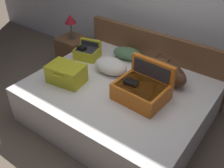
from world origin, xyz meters
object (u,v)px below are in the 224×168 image
object	(u,v)px
pillow_center_head	(111,66)
table_lamp	(70,20)
hard_case_medium	(66,74)
pillow_near_headboard	(127,53)
duffel_bag	(167,71)
nightstand	(73,53)
hard_case_small	(87,52)
hard_case_large	(142,89)
bed	(118,102)

from	to	relation	value
pillow_center_head	table_lamp	distance (m)	1.17
hard_case_medium	pillow_center_head	size ratio (longest dim) A/B	1.03
pillow_near_headboard	pillow_center_head	bearing A→B (deg)	-85.42
duffel_bag	nightstand	distance (m)	1.78
hard_case_small	duffel_bag	world-z (taller)	duffel_bag
hard_case_medium	pillow_center_head	world-z (taller)	hard_case_medium
hard_case_medium	duffel_bag	world-z (taller)	duffel_bag
hard_case_large	hard_case_medium	bearing A→B (deg)	-160.58
duffel_bag	pillow_near_headboard	world-z (taller)	duffel_bag
hard_case_large	hard_case_small	xyz separation A→B (m)	(-1.10, 0.34, -0.04)
hard_case_small	pillow_near_headboard	bearing A→B (deg)	22.06
hard_case_small	hard_case_medium	bearing A→B (deg)	-85.10
table_lamp	hard_case_medium	bearing A→B (deg)	-49.40
nightstand	table_lamp	size ratio (longest dim) A/B	1.35
nightstand	bed	bearing A→B (deg)	-24.14
hard_case_small	pillow_near_headboard	distance (m)	0.56
pillow_center_head	bed	bearing A→B (deg)	-37.34
pillow_near_headboard	nightstand	xyz separation A→B (m)	(-1.04, -0.04, -0.31)
hard_case_medium	nightstand	size ratio (longest dim) A/B	0.89
hard_case_small	pillow_center_head	distance (m)	0.51
hard_case_small	pillow_near_headboard	size ratio (longest dim) A/B	0.88
bed	hard_case_small	bearing A→B (deg)	157.72
hard_case_medium	hard_case_small	xyz separation A→B (m)	(-0.19, 0.61, -0.03)
hard_case_medium	hard_case_small	world-z (taller)	hard_case_small
bed	hard_case_medium	world-z (taller)	hard_case_medium
nightstand	duffel_bag	bearing A→B (deg)	-4.63
hard_case_medium	pillow_near_headboard	distance (m)	0.97
bed	duffel_bag	distance (m)	0.72
hard_case_large	hard_case_small	size ratio (longest dim) A/B	1.54
hard_case_large	hard_case_medium	size ratio (longest dim) A/B	1.21
hard_case_medium	pillow_near_headboard	xyz separation A→B (m)	(0.27, 0.93, -0.04)
hard_case_medium	duffel_bag	size ratio (longest dim) A/B	0.73
bed	pillow_center_head	distance (m)	0.47
hard_case_medium	pillow_center_head	bearing A→B (deg)	50.29
pillow_center_head	nightstand	bearing A→B (deg)	159.56
hard_case_small	table_lamp	world-z (taller)	table_lamp
duffel_bag	pillow_near_headboard	size ratio (longest dim) A/B	1.54
pillow_near_headboard	pillow_center_head	xyz separation A→B (m)	(0.03, -0.44, 0.02)
hard_case_large	hard_case_medium	xyz separation A→B (m)	(-0.91, -0.26, -0.01)
hard_case_large	hard_case_small	distance (m)	1.15
bed	nightstand	world-z (taller)	nightstand
hard_case_large	duffel_bag	distance (m)	0.49
duffel_bag	nightstand	xyz separation A→B (m)	(-1.74, 0.14, -0.36)
pillow_near_headboard	pillow_center_head	distance (m)	0.44
duffel_bag	bed	bearing A→B (deg)	-131.98
pillow_near_headboard	table_lamp	xyz separation A→B (m)	(-1.04, -0.04, 0.27)
pillow_center_head	hard_case_small	bearing A→B (deg)	167.16
bed	table_lamp	xyz separation A→B (m)	(-1.33, 0.59, 0.59)
duffel_bag	nightstand	bearing A→B (deg)	175.37
table_lamp	hard_case_small	bearing A→B (deg)	-26.50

